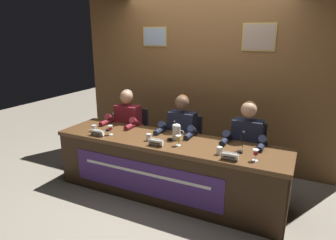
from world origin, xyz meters
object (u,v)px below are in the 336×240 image
Objects in this scene: microphone_left at (110,125)px; juice_glass_center at (178,139)px; microphone_right at (241,145)px; water_cup_right at (219,151)px; chair_left at (133,138)px; panelist_center at (180,133)px; microphone_center at (171,133)px; chair_center at (185,148)px; water_cup_center at (149,138)px; panelist_left at (125,125)px; nameplate_left at (97,133)px; conference_table at (164,160)px; nameplate_center at (156,143)px; juice_glass_right at (256,153)px; water_pitcher_central at (177,132)px; panelist_right at (245,143)px; juice_glass_left at (110,128)px; nameplate_right at (230,156)px; water_cup_left at (94,129)px; chair_right at (247,158)px.

juice_glass_center is at bearing -7.02° from microphone_left.
juice_glass_center is at bearing -169.12° from microphone_right.
water_cup_right is (1.58, -0.17, -0.04)m from microphone_left.
panelist_center reaches higher than chair_left.
microphone_right reaches higher than chair_left.
chair_center is at bearing 93.39° from microphone_center.
juice_glass_center is at bearing -43.84° from microphone_center.
water_cup_center is at bearing -111.45° from panelist_center.
panelist_left is 6.18× the size of nameplate_left.
nameplate_center is (-0.03, -0.15, 0.28)m from conference_table.
panelist_left is at bearing -90.00° from chair_left.
juice_glass_right is (1.96, 0.09, 0.05)m from nameplate_left.
chair_left is 4.25× the size of water_pitcher_central.
chair_center is at bearing 133.81° from water_cup_right.
water_cup_center is 1.18m from panelist_right.
panelist_center is at bearing -90.00° from chair_center.
water_pitcher_central is (0.10, -0.32, 0.12)m from panelist_center.
juice_glass_left is at bearing -135.98° from chair_center.
water_cup_left is at bearing 175.83° from nameplate_right.
chair_left is 1.03m from water_cup_center.
conference_table is 0.76m from water_cup_right.
juice_glass_center is 0.59× the size of water_pitcher_central.
chair_center is 0.88m from nameplate_center.
panelist_center is at bearing 25.98° from water_cup_left.
juice_glass_right reaches higher than water_cup_right.
nameplate_center is 0.84× the size of microphone_center.
chair_right is 0.83m from water_cup_right.
water_cup_center is (0.68, -0.49, 0.07)m from panelist_left.
microphone_center is 1.06m from chair_right.
microphone_right is at bearing -86.37° from panelist_right.
chair_left reaches higher than nameplate_center.
microphone_right is (0.86, -0.03, 0.00)m from microphone_center.
water_cup_left and water_cup_right have the same top height.
panelist_center reaches higher than water_pitcher_central.
water_cup_center reaches higher than nameplate_left.
microphone_center is at bearing 178.17° from microphone_right.
water_cup_left is (-0.16, -0.50, 0.07)m from panelist_left.
water_cup_left is at bearing -177.86° from conference_table.
chair_right is 0.73× the size of panelist_right.
nameplate_center is 1.47× the size of juice_glass_center.
chair_center is 1.37m from juice_glass_right.
panelist_center is 9.85× the size of juice_glass_right.
chair_left reaches higher than water_cup_center.
juice_glass_center is at bearing 167.26° from nameplate_right.
water_cup_left is 1.00m from nameplate_center.
chair_left is at bearing 162.50° from microphone_right.
nameplate_left is at bearing -136.69° from chair_center.
microphone_center reaches higher than nameplate_left.
panelist_right reaches higher than nameplate_center.
water_pitcher_central reaches higher than water_cup_left.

